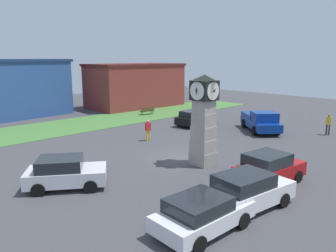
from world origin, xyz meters
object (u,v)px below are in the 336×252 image
clock_tower (204,119)px  car_by_building (269,168)px  pedestrian_crossing_lot (328,123)px  bollard_mid_row (246,168)px  bench (147,110)px  car_silver_hatch (194,118)px  car_far_lot (65,172)px  car_near_tower (247,191)px  bollard_near_tower (239,175)px  pickup_truck (260,121)px  pedestrian_near_bench (148,129)px  car_navy_sedan (202,213)px

clock_tower → car_by_building: (0.13, -4.32, -1.96)m
pedestrian_crossing_lot → car_by_building: bearing=-171.3°
bollard_mid_row → bench: size_ratio=0.56×
car_silver_hatch → car_far_lot: bearing=-160.3°
car_near_tower → clock_tower: bearing=58.1°
bollard_near_tower → pedestrian_crossing_lot: 14.78m
car_near_tower → car_far_lot: car_near_tower is taller
bollard_mid_row → pickup_truck: size_ratio=0.18×
pickup_truck → pedestrian_crossing_lot: 5.46m
car_silver_hatch → pedestrian_crossing_lot: (5.12, -10.41, 0.28)m
bollard_near_tower → pedestrian_crossing_lot: (14.72, 1.20, 0.46)m
car_silver_hatch → bench: bearing=85.7°
pedestrian_near_bench → bollard_mid_row: bearing=-97.4°
pickup_truck → bench: bearing=97.5°
car_navy_sedan → car_by_building: (6.16, 0.74, 0.09)m
car_navy_sedan → car_near_tower: (2.82, -0.10, 0.09)m
car_by_building → pedestrian_crossing_lot: (13.29, 2.03, 0.22)m
car_navy_sedan → pedestrian_near_bench: 13.86m
bollard_mid_row → car_far_lot: 9.50m
car_near_tower → pedestrian_crossing_lot: pedestrian_crossing_lot is taller
car_navy_sedan → car_silver_hatch: (14.33, 13.19, 0.03)m
bollard_near_tower → car_near_tower: 2.55m
bollard_near_tower → pickup_truck: 13.31m
clock_tower → pedestrian_crossing_lot: bearing=-9.7°
clock_tower → car_near_tower: clock_tower is taller
clock_tower → bollard_near_tower: bearing=-110.6°
bollard_near_tower → car_by_building: size_ratio=0.28×
car_near_tower → pedestrian_near_bench: pedestrian_near_bench is taller
pedestrian_near_bench → pedestrian_crossing_lot: size_ratio=0.93×
bollard_mid_row → car_silver_hatch: car_silver_hatch is taller
bollard_near_tower → car_by_building: car_by_building is taller
car_silver_hatch → pedestrian_near_bench: bearing=-168.2°
pickup_truck → car_silver_hatch: bearing=112.1°
pickup_truck → car_navy_sedan: bearing=-155.9°
clock_tower → bench: bearing=60.5°
car_by_building → pedestrian_crossing_lot: bearing=8.7°
bollard_mid_row → bench: bollard_mid_row is taller
car_navy_sedan → bench: car_navy_sedan is taller
car_by_building → car_silver_hatch: bearing=56.7°
bollard_near_tower → car_far_lot: car_far_lot is taller
clock_tower → car_near_tower: size_ratio=1.21×
bollard_mid_row → bollard_near_tower: bearing=-161.0°
car_navy_sedan → bench: bearing=54.3°
car_navy_sedan → car_near_tower: size_ratio=0.91×
car_near_tower → car_by_building: car_by_building is taller
bollard_near_tower → bollard_mid_row: (1.39, 0.48, -0.09)m
bollard_mid_row → car_by_building: bearing=-87.9°
bollard_mid_row → car_far_lot: (-7.82, 5.39, 0.31)m
bench → pedestrian_crossing_lot: bearing=-75.8°
car_silver_hatch → pedestrian_near_bench: 7.11m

